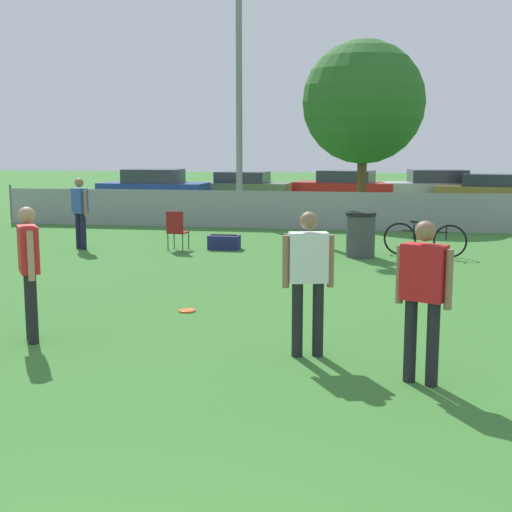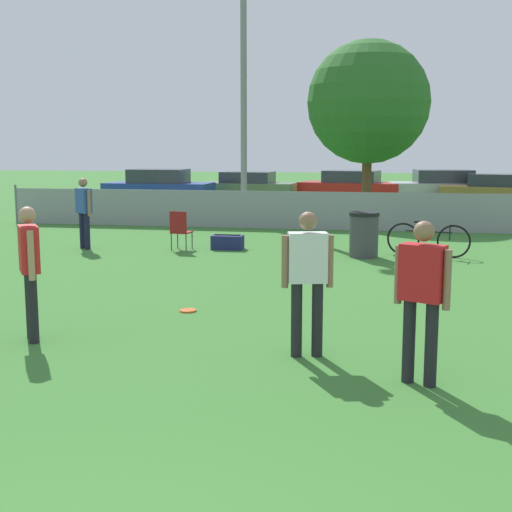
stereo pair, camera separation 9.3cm
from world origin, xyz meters
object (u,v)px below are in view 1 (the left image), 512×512
at_px(tree_near_pole, 363,102).
at_px(parked_car_blue, 154,188).
at_px(parked_car_red, 346,187).
at_px(parked_car_silver, 437,187).
at_px(player_defender_red, 29,263).
at_px(parked_car_olive, 242,187).
at_px(player_receiver_white, 308,273).
at_px(bicycle_sideline, 425,239).
at_px(parked_car_tan, 493,191).
at_px(light_pole, 239,33).
at_px(trash_bin, 361,234).
at_px(gear_bag_sideline, 224,242).
at_px(frisbee_disc, 187,311).
at_px(folding_chair_sideline, 177,229).
at_px(spectator_in_blue, 80,208).
at_px(player_thrower_red, 423,290).

relative_size(tree_near_pole, parked_car_blue, 1.36).
relative_size(parked_car_blue, parked_car_red, 0.97).
relative_size(parked_car_red, parked_car_silver, 0.99).
bearing_deg(player_defender_red, parked_car_olive, 150.79).
xyz_separation_m(player_defender_red, player_receiver_white, (3.48, -0.04, 0.00)).
xyz_separation_m(bicycle_sideline, parked_car_tan, (3.32, 12.87, 0.28)).
relative_size(light_pole, tree_near_pole, 1.73).
relative_size(trash_bin, gear_bag_sideline, 1.35).
relative_size(parked_car_olive, parked_car_tan, 0.92).
bearing_deg(frisbee_disc, bicycle_sideline, 57.82).
bearing_deg(tree_near_pole, folding_chair_sideline, -114.91).
bearing_deg(frisbee_disc, gear_bag_sideline, 97.40).
distance_m(spectator_in_blue, bicycle_sideline, 7.96).
bearing_deg(tree_near_pole, parked_car_blue, 159.08).
distance_m(player_receiver_white, parked_car_tan, 21.43).
relative_size(bicycle_sideline, parked_car_olive, 0.43).
distance_m(frisbee_disc, bicycle_sideline, 7.11).
relative_size(light_pole, player_thrower_red, 5.99).
xyz_separation_m(player_thrower_red, parked_car_blue, (-9.50, 20.47, -0.30)).
distance_m(light_pole, frisbee_disc, 13.96).
relative_size(parked_car_silver, parked_car_tan, 0.99).
bearing_deg(light_pole, parked_car_olive, 100.20).
bearing_deg(player_thrower_red, spectator_in_blue, 156.38).
height_order(player_receiver_white, player_thrower_red, same).
bearing_deg(parked_car_blue, spectator_in_blue, -78.29).
bearing_deg(trash_bin, tree_near_pole, 91.48).
bearing_deg(frisbee_disc, parked_car_tan, 69.38).
distance_m(frisbee_disc, gear_bag_sideline, 6.35).
relative_size(light_pole, player_receiver_white, 5.99).
relative_size(light_pole, player_defender_red, 5.99).
xyz_separation_m(bicycle_sideline, gear_bag_sideline, (-4.60, 0.29, -0.21)).
bearing_deg(frisbee_disc, spectator_in_blue, 125.88).
height_order(player_defender_red, parked_car_olive, player_defender_red).
xyz_separation_m(spectator_in_blue, parked_car_red, (5.52, 14.53, -0.29)).
relative_size(player_receiver_white, gear_bag_sideline, 2.32).
xyz_separation_m(player_thrower_red, bicycle_sideline, (0.54, 8.70, -0.62)).
distance_m(parked_car_red, parked_car_tan, 5.90).
xyz_separation_m(player_receiver_white, player_thrower_red, (1.25, -0.77, 0.00)).
distance_m(spectator_in_blue, parked_car_olive, 14.28).
bearing_deg(light_pole, player_receiver_white, -75.78).
xyz_separation_m(bicycle_sideline, parked_car_silver, (1.31, 14.24, 0.32)).
xyz_separation_m(tree_near_pole, bicycle_sideline, (1.63, -8.55, -3.46)).
height_order(folding_chair_sideline, parked_car_red, parked_car_red).
relative_size(folding_chair_sideline, parked_car_blue, 0.21).
xyz_separation_m(player_defender_red, bicycle_sideline, (5.27, 7.89, -0.62)).
height_order(folding_chair_sideline, parked_car_olive, parked_car_olive).
height_order(player_defender_red, player_receiver_white, same).
bearing_deg(parked_car_olive, bicycle_sideline, -60.03).
bearing_deg(bicycle_sideline, trash_bin, -155.11).
bearing_deg(spectator_in_blue, player_receiver_white, 165.74).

